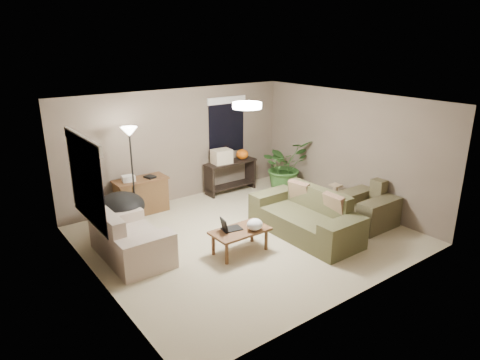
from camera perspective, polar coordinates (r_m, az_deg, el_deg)
room_shell at (r=7.64m, az=0.90°, el=1.04°), size 5.50×5.50×5.50m
main_sofa at (r=8.14m, az=8.79°, el=-5.23°), size 0.95×2.20×0.85m
throw_pillows at (r=8.18m, az=10.17°, el=-2.50°), size 0.30×1.37×0.47m
loveseat at (r=7.47m, az=-14.51°, el=-7.88°), size 0.90×1.60×0.85m
armchair at (r=8.84m, az=16.43°, el=-3.82°), size 0.95×1.00×0.85m
coffee_table at (r=7.37m, az=0.00°, el=-7.09°), size 1.00×0.55×0.42m
laptop at (r=7.30m, az=-1.53°, el=-6.30°), size 0.40×0.28×0.24m
plastic_bag at (r=7.30m, az=1.98°, el=-5.95°), size 0.31×0.29×0.20m
desk at (r=9.22m, az=-13.00°, el=-2.05°), size 1.10×0.50×0.75m
desk_papers at (r=9.02m, az=-14.06°, el=0.25°), size 0.71×0.30×0.12m
console_table at (r=10.22m, az=-1.27°, el=0.80°), size 1.30×0.40×0.75m
pumpkin at (r=10.29m, az=0.30°, el=3.45°), size 0.31×0.31×0.24m
cardboard_box at (r=9.95m, az=-2.47°, el=3.16°), size 0.46×0.36×0.33m
papasan_chair at (r=8.32m, az=-15.60°, el=-3.92°), size 1.14×1.14×0.80m
floor_lamp at (r=8.57m, az=-14.44°, el=4.81°), size 0.32×0.32×1.91m
ceiling_fixture at (r=7.37m, az=0.94°, el=9.91°), size 0.50×0.50×0.10m
houseplant at (r=10.31m, az=5.94°, el=1.17°), size 1.13×1.25×0.98m
cat_scratching_post at (r=9.61m, az=12.55°, el=-2.22°), size 0.32×0.32×0.50m
window_left at (r=6.55m, az=-20.08°, el=1.81°), size 0.05×1.56×1.33m
window_back at (r=10.20m, az=-1.80°, el=8.58°), size 1.06×0.05×1.33m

